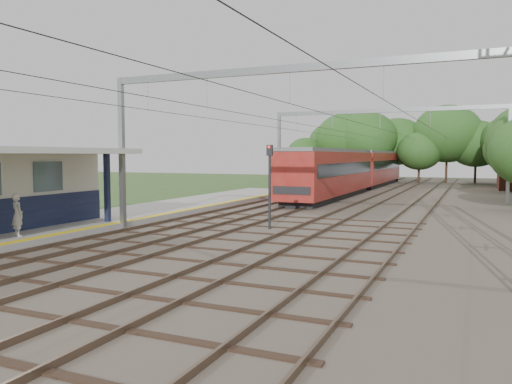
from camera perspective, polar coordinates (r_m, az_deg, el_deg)
The scene contains 9 objects.
ballast_bed at distance 34.25m, azimuth 13.70°, elevation -1.65°, with size 18.00×90.00×0.10m, color #473D33.
platform at distance 24.98m, azimuth -20.85°, elevation -3.66°, with size 5.00×52.00×0.35m, color gray.
yellow_stripe at distance 23.43m, azimuth -16.94°, elevation -3.63°, with size 0.45×52.00×0.01m, color yellow.
rail_tracks at distance 34.76m, azimuth 9.65°, elevation -1.30°, with size 11.80×88.00×0.15m.
catenary_system at distance 29.65m, azimuth 11.08°, elevation 8.07°, with size 17.22×88.00×7.00m.
tree_band at distance 61.00m, azimuth 18.15°, elevation 5.35°, with size 31.72×30.88×8.82m.
person at distance 21.29m, azimuth -25.60°, elevation -2.38°, with size 0.61×0.40×1.67m, color beige.
train at distance 48.71m, azimuth 11.44°, elevation 2.58°, with size 2.96×36.84×3.88m.
signal_post at distance 22.74m, azimuth 1.57°, elevation 1.51°, with size 0.28×0.26×3.95m.
Camera 1 is at (9.95, -3.56, 3.47)m, focal length 35.00 mm.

